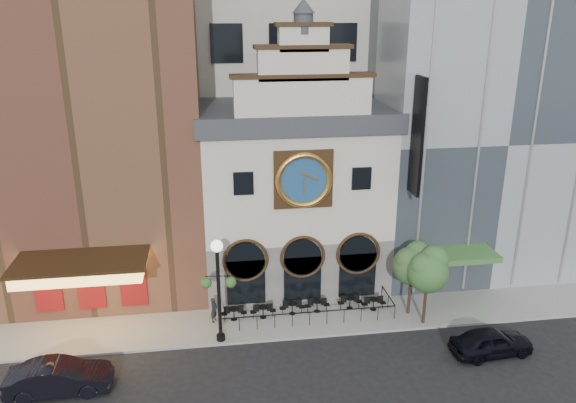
# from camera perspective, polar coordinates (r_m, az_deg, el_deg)

# --- Properties ---
(ground) EXTENTS (120.00, 120.00, 0.00)m
(ground) POSITION_cam_1_polar(r_m,az_deg,el_deg) (33.78, 2.59, -13.73)
(ground) COLOR black
(ground) RESTS_ON ground
(sidewalk) EXTENTS (44.00, 5.00, 0.15)m
(sidewalk) POSITION_cam_1_polar(r_m,az_deg,el_deg) (35.83, 1.83, -11.49)
(sidewalk) COLOR gray
(sidewalk) RESTS_ON ground
(clock_building) EXTENTS (12.60, 8.78, 18.65)m
(clock_building) POSITION_cam_1_polar(r_m,az_deg,el_deg) (37.91, 0.55, 1.27)
(clock_building) COLOR #605E5B
(clock_building) RESTS_ON ground
(theater_building) EXTENTS (14.00, 15.60, 25.00)m
(theater_building) POSITION_cam_1_polar(r_m,az_deg,el_deg) (38.95, -19.48, 9.62)
(theater_building) COLOR brown
(theater_building) RESTS_ON ground
(retail_building) EXTENTS (14.00, 14.40, 20.00)m
(retail_building) POSITION_cam_1_polar(r_m,az_deg,el_deg) (42.90, 17.67, 7.25)
(retail_building) COLOR gray
(retail_building) RESTS_ON ground
(cafe_railing) EXTENTS (10.60, 2.60, 0.90)m
(cafe_railing) POSITION_cam_1_polar(r_m,az_deg,el_deg) (35.57, 1.84, -10.76)
(cafe_railing) COLOR black
(cafe_railing) RESTS_ON sidewalk
(bistro_0) EXTENTS (1.58, 0.68, 0.90)m
(bistro_0) POSITION_cam_1_polar(r_m,az_deg,el_deg) (35.17, -5.52, -11.20)
(bistro_0) COLOR black
(bistro_0) RESTS_ON sidewalk
(bistro_1) EXTENTS (1.58, 0.68, 0.90)m
(bistro_1) POSITION_cam_1_polar(r_m,az_deg,el_deg) (35.24, -2.56, -11.05)
(bistro_1) COLOR black
(bistro_1) RESTS_ON sidewalk
(bistro_2) EXTENTS (1.58, 0.68, 0.90)m
(bistro_2) POSITION_cam_1_polar(r_m,az_deg,el_deg) (35.59, 0.43, -10.70)
(bistro_2) COLOR black
(bistro_2) RESTS_ON sidewalk
(bistro_3) EXTENTS (1.58, 0.68, 0.90)m
(bistro_3) POSITION_cam_1_polar(r_m,az_deg,el_deg) (35.88, 2.98, -10.47)
(bistro_3) COLOR black
(bistro_3) RESTS_ON sidewalk
(bistro_4) EXTENTS (1.58, 0.68, 0.90)m
(bistro_4) POSITION_cam_1_polar(r_m,az_deg,el_deg) (36.40, 6.31, -10.10)
(bistro_4) COLOR black
(bistro_4) RESTS_ON sidewalk
(bistro_5) EXTENTS (1.58, 0.68, 0.90)m
(bistro_5) POSITION_cam_1_polar(r_m,az_deg,el_deg) (36.46, 8.68, -10.17)
(bistro_5) COLOR black
(bistro_5) RESTS_ON sidewalk
(car_right) EXTENTS (4.74, 2.26, 1.57)m
(car_right) POSITION_cam_1_polar(r_m,az_deg,el_deg) (33.96, 19.96, -13.25)
(car_right) COLOR black
(car_right) RESTS_ON ground
(car_left) EXTENTS (5.14, 1.92, 1.68)m
(car_left) POSITION_cam_1_polar(r_m,az_deg,el_deg) (31.49, -22.22, -16.22)
(car_left) COLOR black
(car_left) RESTS_ON ground
(pedestrian) EXTENTS (0.60, 0.69, 1.59)m
(pedestrian) POSITION_cam_1_polar(r_m,az_deg,el_deg) (34.96, -7.53, -10.85)
(pedestrian) COLOR black
(pedestrian) RESTS_ON sidewalk
(lamppost) EXTENTS (1.99, 0.76, 6.25)m
(lamppost) POSITION_cam_1_polar(r_m,az_deg,el_deg) (31.66, -7.10, -7.89)
(lamppost) COLOR black
(lamppost) RESTS_ON sidewalk
(tree_left) EXTENTS (2.46, 2.37, 4.73)m
(tree_left) POSITION_cam_1_polar(r_m,az_deg,el_deg) (35.14, 12.52, -6.09)
(tree_left) COLOR #382619
(tree_left) RESTS_ON sidewalk
(tree_right) EXTENTS (2.55, 2.45, 4.90)m
(tree_right) POSITION_cam_1_polar(r_m,az_deg,el_deg) (34.27, 14.07, -6.66)
(tree_right) COLOR #382619
(tree_right) RESTS_ON sidewalk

